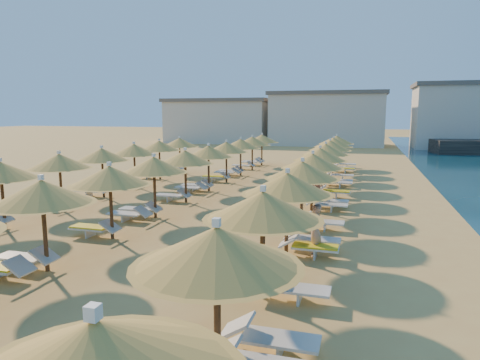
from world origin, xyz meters
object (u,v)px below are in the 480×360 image
(beachgoer_c, at_px, (316,185))
(beachgoer_a, at_px, (315,230))
(parasol_row_east, at_px, (308,166))
(parasol_row_west, at_px, (171,162))

(beachgoer_c, bearing_deg, beachgoer_a, -34.41)
(parasol_row_east, relative_size, beachgoer_a, 23.77)
(parasol_row_east, height_order, beachgoer_c, parasol_row_east)
(parasol_row_west, relative_size, beachgoer_a, 23.77)
(parasol_row_east, height_order, parasol_row_west, same)
(beachgoer_a, bearing_deg, parasol_row_west, -137.25)
(parasol_row_west, height_order, beachgoer_a, parasol_row_west)
(parasol_row_east, distance_m, beachgoer_a, 4.94)
(beachgoer_c, bearing_deg, parasol_row_west, -99.47)
(parasol_row_west, bearing_deg, parasol_row_east, 0.00)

